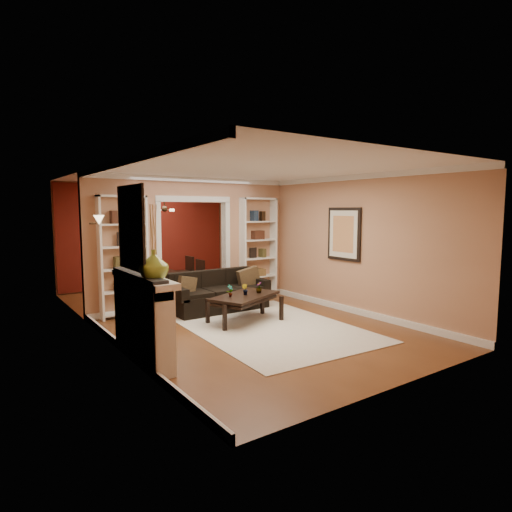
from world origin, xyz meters
TOP-DOWN VIEW (x-y plane):
  - floor at (0.00, 0.00)m, footprint 8.00×8.00m
  - ceiling at (0.00, 0.00)m, footprint 8.00×8.00m
  - wall_back at (0.00, 4.00)m, footprint 8.00×0.00m
  - wall_front at (0.00, -4.00)m, footprint 8.00×0.00m
  - wall_left at (-2.25, 0.00)m, footprint 0.00×8.00m
  - wall_right at (2.25, 0.00)m, footprint 0.00×8.00m
  - partition_wall at (0.00, 1.20)m, footprint 4.50×0.15m
  - red_back_panel at (0.00, 3.97)m, footprint 4.44×0.04m
  - dining_window at (0.00, 3.93)m, footprint 0.78×0.03m
  - area_rug at (0.27, -1.20)m, footprint 2.71×3.68m
  - sofa at (0.18, 0.45)m, footprint 2.02×0.87m
  - pillow_left at (-0.54, 0.43)m, footprint 0.38×0.16m
  - pillow_right at (0.90, 0.43)m, footprint 0.47×0.15m
  - coffee_table at (0.11, -0.61)m, footprint 1.51×1.20m
  - plant_left at (-0.20, -0.61)m, footprint 0.13×0.11m
  - plant_center at (0.11, -0.61)m, footprint 0.11×0.13m
  - plant_right at (0.42, -0.61)m, footprint 0.13×0.13m
  - bookshelf_left at (-1.55, 1.03)m, footprint 0.90×0.30m
  - bookshelf_right at (1.55, 1.03)m, footprint 0.90×0.30m
  - fireplace at (-2.09, -1.50)m, footprint 0.32×1.70m
  - vase at (-2.09, -1.91)m, footprint 0.44×0.44m
  - mirror at (-2.23, -1.50)m, footprint 0.03×0.95m
  - wall_sconce at (-2.15, 0.55)m, footprint 0.18×0.18m
  - framed_art at (2.21, -1.00)m, footprint 0.04×0.85m
  - dining_table at (-0.00, 2.69)m, footprint 1.44×0.80m
  - dining_chair_nw at (-0.55, 2.39)m, footprint 0.49×0.49m
  - dining_chair_ne at (0.55, 2.39)m, footprint 0.43×0.43m
  - dining_chair_sw at (-0.55, 2.99)m, footprint 0.58×0.58m
  - dining_chair_se at (0.55, 2.99)m, footprint 0.44×0.44m
  - chandelier at (0.00, 2.70)m, footprint 0.50×0.50m

SIDE VIEW (x-z plane):
  - floor at x=0.00m, z-range 0.00..0.00m
  - area_rug at x=0.27m, z-range 0.00..0.01m
  - coffee_table at x=0.11m, z-range 0.00..0.50m
  - dining_table at x=0.00m, z-range 0.00..0.51m
  - sofa at x=0.18m, z-range 0.00..0.79m
  - dining_chair_ne at x=0.55m, z-range 0.00..0.83m
  - dining_chair_se at x=0.55m, z-range 0.00..0.87m
  - dining_chair_sw at x=-0.55m, z-range 0.00..0.89m
  - dining_chair_nw at x=-0.55m, z-range 0.00..0.90m
  - pillow_left at x=-0.54m, z-range 0.39..0.76m
  - fireplace at x=-2.09m, z-range 0.00..1.16m
  - plant_center at x=0.11m, z-range 0.50..0.69m
  - plant_right at x=0.42m, z-range 0.50..0.71m
  - plant_left at x=-0.20m, z-range 0.50..0.72m
  - pillow_right at x=0.90m, z-range 0.39..0.86m
  - bookshelf_left at x=-1.55m, z-range 0.00..2.30m
  - bookshelf_right at x=1.55m, z-range 0.00..2.30m
  - red_back_panel at x=0.00m, z-range 0.00..2.64m
  - vase at x=-2.09m, z-range 1.16..1.54m
  - wall_back at x=0.00m, z-range -2.65..5.35m
  - wall_front at x=0.00m, z-range -2.65..5.35m
  - wall_left at x=-2.25m, z-range -2.65..5.35m
  - wall_right at x=2.25m, z-range -2.65..5.35m
  - partition_wall at x=0.00m, z-range 0.00..2.70m
  - dining_window at x=0.00m, z-range 1.06..2.04m
  - framed_art at x=2.21m, z-range 1.02..2.08m
  - mirror at x=-2.23m, z-range 1.25..2.35m
  - wall_sconce at x=-2.15m, z-range 1.72..1.94m
  - chandelier at x=0.00m, z-range 1.87..2.17m
  - ceiling at x=0.00m, z-range 2.70..2.70m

